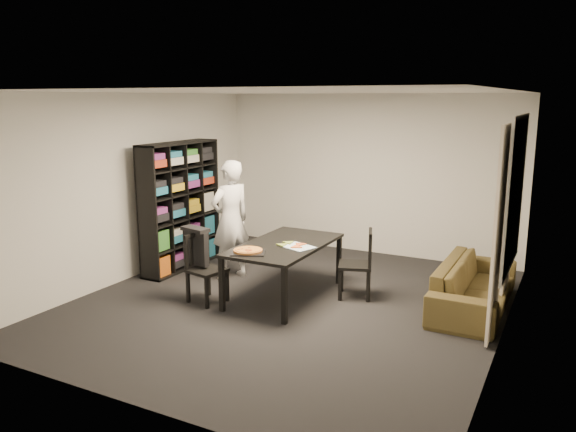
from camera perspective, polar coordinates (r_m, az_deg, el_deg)
The scene contains 16 objects.
room at distance 6.81m, azimuth 0.20°, elevation 1.50°, with size 5.01×5.51×2.61m.
window_pane at distance 6.66m, azimuth 22.13°, elevation 2.13°, with size 0.02×1.40×1.60m, color black.
window_frame at distance 6.66m, azimuth 22.08°, elevation 2.13°, with size 0.03×1.52×1.72m, color white.
curtain_left at distance 6.22m, azimuth 20.61°, elevation -1.68°, with size 0.03×0.70×2.25m, color beige.
curtain_right at distance 7.23m, azimuth 21.66°, elevation 0.06°, with size 0.03×0.70×2.25m, color beige.
bookshelf at distance 8.53m, azimuth -10.88°, elevation 1.02°, with size 0.35×1.50×1.90m, color black.
dining_table at distance 7.18m, azimuth -0.37°, elevation -3.30°, with size 0.95×1.70×0.71m.
chair_left at distance 7.17m, azimuth -8.68°, elevation -4.72°, with size 0.48×0.48×0.87m.
chair_right at distance 7.26m, azimuth 7.51°, elevation -4.38°, with size 0.53×0.53×0.89m.
draped_jacket at distance 7.19m, azimuth -9.36°, elevation -2.85°, with size 0.41×0.25×0.48m.
person at distance 7.93m, azimuth -5.86°, elevation -0.41°, with size 0.62×0.41×1.69m, color silver.
baking_tray at distance 6.75m, azimuth -4.05°, elevation -3.70°, with size 0.40×0.32×0.01m, color black.
pepperoni_pizza at distance 6.76m, azimuth -4.09°, elevation -3.50°, with size 0.35×0.35×0.03m.
kitchen_towel at distance 7.00m, azimuth 0.98°, elevation -3.13°, with size 0.40×0.30×0.01m, color silver.
pizza_slices at distance 7.06m, azimuth 0.38°, elevation -2.91°, with size 0.37×0.31×0.01m, color #B49538, non-canonical shape.
sofa at distance 7.27m, azimuth 18.40°, elevation -6.69°, with size 1.96×0.77×0.57m, color #412F1A.
Camera 1 is at (3.07, -5.95, 2.53)m, focal length 35.00 mm.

